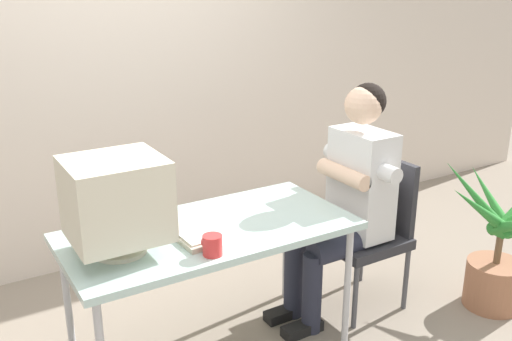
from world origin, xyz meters
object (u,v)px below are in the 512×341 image
at_px(office_chair, 371,226).
at_px(desk_mug, 212,245).
at_px(keyboard, 186,231).
at_px(person_seated, 349,193).
at_px(potted_plant, 498,254).
at_px(crt_monitor, 117,200).
at_px(desk, 210,237).

height_order(office_chair, desk_mug, office_chair).
bearing_deg(office_chair, keyboard, 179.98).
bearing_deg(person_seated, potted_plant, -29.43).
distance_m(office_chair, desk_mug, 1.24).
bearing_deg(keyboard, potted_plant, -13.94).
distance_m(crt_monitor, keyboard, 0.40).
bearing_deg(office_chair, crt_monitor, -179.06).
distance_m(crt_monitor, potted_plant, 2.26).
bearing_deg(crt_monitor, office_chair, 0.94).
relative_size(keyboard, person_seated, 0.32).
bearing_deg(person_seated, keyboard, 179.97).
xyz_separation_m(keyboard, desk_mug, (0.01, -0.26, 0.03)).
bearing_deg(office_chair, potted_plant, -36.30).
height_order(office_chair, potted_plant, potted_plant).
relative_size(desk, potted_plant, 1.57).
height_order(desk, potted_plant, potted_plant).
distance_m(keyboard, office_chair, 1.22).
bearing_deg(keyboard, office_chair, -0.02).
xyz_separation_m(person_seated, potted_plant, (0.79, -0.45, -0.40)).
bearing_deg(desk_mug, crt_monitor, 145.34).
xyz_separation_m(office_chair, person_seated, (-0.18, 0.00, 0.24)).
relative_size(crt_monitor, person_seated, 0.32).
height_order(crt_monitor, keyboard, crt_monitor).
height_order(desk, desk_mug, desk_mug).
bearing_deg(person_seated, desk_mug, -165.52).
bearing_deg(person_seated, desk, 179.72).
height_order(desk, crt_monitor, crt_monitor).
bearing_deg(keyboard, person_seated, -0.03).
xyz_separation_m(crt_monitor, potted_plant, (2.13, -0.42, -0.64)).
xyz_separation_m(crt_monitor, keyboard, (0.33, 0.03, -0.24)).
bearing_deg(keyboard, desk, 1.66).
height_order(desk, person_seated, person_seated).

